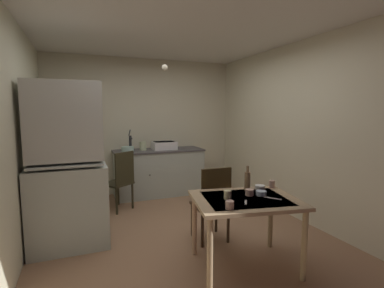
# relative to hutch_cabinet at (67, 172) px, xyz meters

# --- Properties ---
(ground_plane) EXTENTS (5.16, 5.16, 0.00)m
(ground_plane) POSITION_rel_hutch_cabinet_xyz_m (1.34, -0.05, -0.90)
(ground_plane) COLOR #936B4E
(wall_back) EXTENTS (3.68, 0.10, 2.60)m
(wall_back) POSITION_rel_hutch_cabinet_xyz_m (1.34, 2.08, 0.40)
(wall_back) COLOR beige
(wall_back) RESTS_ON ground
(wall_left) EXTENTS (0.10, 4.26, 2.60)m
(wall_left) POSITION_rel_hutch_cabinet_xyz_m (-0.50, -0.05, 0.40)
(wall_left) COLOR beige
(wall_left) RESTS_ON ground
(wall_right) EXTENTS (0.10, 4.26, 2.60)m
(wall_right) POSITION_rel_hutch_cabinet_xyz_m (3.18, -0.05, 0.40)
(wall_right) COLOR beige
(wall_right) RESTS_ON ground
(ceiling_slab) EXTENTS (3.68, 4.26, 0.10)m
(ceiling_slab) POSITION_rel_hutch_cabinet_xyz_m (1.34, -0.05, 1.75)
(ceiling_slab) COLOR silver
(hutch_cabinet) EXTENTS (0.87, 0.50, 1.93)m
(hutch_cabinet) POSITION_rel_hutch_cabinet_xyz_m (0.00, 0.00, 0.00)
(hutch_cabinet) COLOR #ABB2A6
(hutch_cabinet) RESTS_ON ground
(counter_cabinet) EXTENTS (1.68, 0.64, 0.87)m
(counter_cabinet) POSITION_rel_hutch_cabinet_xyz_m (1.54, 1.71, -0.47)
(counter_cabinet) COLOR #ABB2A6
(counter_cabinet) RESTS_ON ground
(sink_basin) EXTENTS (0.44, 0.34, 0.15)m
(sink_basin) POSITION_rel_hutch_cabinet_xyz_m (1.64, 1.71, 0.04)
(sink_basin) COLOR white
(sink_basin) RESTS_ON counter_cabinet
(hand_pump) EXTENTS (0.05, 0.27, 0.39)m
(hand_pump) POSITION_rel_hutch_cabinet_xyz_m (1.02, 1.75, 0.13)
(hand_pump) COLOR #232328
(hand_pump) RESTS_ON counter_cabinet
(mixing_bowl_counter) EXTENTS (0.22, 0.22, 0.09)m
(mixing_bowl_counter) POSITION_rel_hutch_cabinet_xyz_m (0.95, 1.66, 0.01)
(mixing_bowl_counter) COLOR #ADD1C1
(mixing_bowl_counter) RESTS_ON counter_cabinet
(stoneware_crock) EXTENTS (0.12, 0.12, 0.16)m
(stoneware_crock) POSITION_rel_hutch_cabinet_xyz_m (1.24, 1.74, 0.05)
(stoneware_crock) COLOR beige
(stoneware_crock) RESTS_ON counter_cabinet
(dining_table) EXTENTS (1.17, 0.99, 0.72)m
(dining_table) POSITION_rel_hutch_cabinet_xyz_m (1.69, -1.11, -0.28)
(dining_table) COLOR tan
(dining_table) RESTS_ON ground
(chair_far_side) EXTENTS (0.41, 0.41, 0.94)m
(chair_far_side) POSITION_rel_hutch_cabinet_xyz_m (1.62, -0.48, -0.41)
(chair_far_side) COLOR #352517
(chair_far_side) RESTS_ON ground
(chair_by_counter) EXTENTS (0.56, 0.56, 0.96)m
(chair_by_counter) POSITION_rel_hutch_cabinet_xyz_m (0.73, 1.07, -0.40)
(chair_by_counter) COLOR #302C1B
(chair_by_counter) RESTS_ON ground
(serving_bowl_wide) EXTENTS (0.11, 0.11, 0.04)m
(serving_bowl_wide) POSITION_rel_hutch_cabinet_xyz_m (2.02, -0.88, -0.16)
(serving_bowl_wide) COLOR white
(serving_bowl_wide) RESTS_ON dining_table
(soup_bowl_small) EXTENTS (0.11, 0.11, 0.05)m
(soup_bowl_small) POSITION_rel_hutch_cabinet_xyz_m (1.89, -1.09, -0.16)
(soup_bowl_small) COLOR #9EB2C6
(soup_bowl_small) RESTS_ON dining_table
(mug_dark) EXTENTS (0.09, 0.09, 0.06)m
(mug_dark) POSITION_rel_hutch_cabinet_xyz_m (1.78, -1.05, -0.15)
(mug_dark) COLOR tan
(mug_dark) RESTS_ON dining_table
(teacup_cream) EXTENTS (0.07, 0.07, 0.08)m
(teacup_cream) POSITION_rel_hutch_cabinet_xyz_m (2.18, -0.88, -0.14)
(teacup_cream) COLOR tan
(teacup_cream) RESTS_ON dining_table
(mug_tall) EXTENTS (0.08, 0.08, 0.07)m
(mug_tall) POSITION_rel_hutch_cabinet_xyz_m (1.38, -1.33, -0.14)
(mug_tall) COLOR tan
(mug_tall) RESTS_ON dining_table
(teacup_mint) EXTENTS (0.07, 0.07, 0.09)m
(teacup_mint) POSITION_rel_hutch_cabinet_xyz_m (1.50, -1.07, -0.14)
(teacup_mint) COLOR beige
(teacup_mint) RESTS_ON dining_table
(glass_bottle) EXTENTS (0.06, 0.06, 0.27)m
(glass_bottle) POSITION_rel_hutch_cabinet_xyz_m (1.87, -0.86, -0.07)
(glass_bottle) COLOR olive
(glass_bottle) RESTS_ON dining_table
(table_knife) EXTENTS (0.12, 0.15, 0.00)m
(table_knife) POSITION_rel_hutch_cabinet_xyz_m (1.94, -1.22, -0.18)
(table_knife) COLOR silver
(table_knife) RESTS_ON dining_table
(teaspoon_near_bowl) EXTENTS (0.09, 0.13, 0.00)m
(teaspoon_near_bowl) POSITION_rel_hutch_cabinet_xyz_m (1.61, -1.23, -0.18)
(teaspoon_near_bowl) COLOR beige
(teaspoon_near_bowl) RESTS_ON dining_table
(pendant_bulb) EXTENTS (0.08, 0.08, 0.08)m
(pendant_bulb) POSITION_rel_hutch_cabinet_xyz_m (1.21, 0.13, 1.25)
(pendant_bulb) COLOR #F9EFCC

